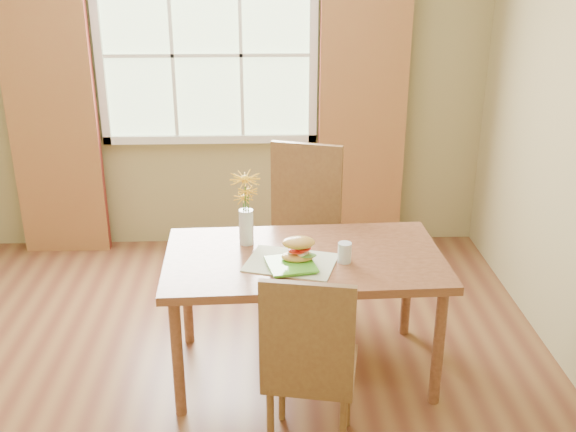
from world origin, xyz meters
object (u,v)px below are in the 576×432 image
(croissant_sandwich, at_px, (298,249))
(flower_vase, at_px, (246,202))
(chair_near, at_px, (309,361))
(water_glass, at_px, (345,253))
(dining_table, at_px, (304,268))
(chair_far, at_px, (302,223))

(croissant_sandwich, bearing_deg, flower_vase, 133.24)
(chair_near, bearing_deg, water_glass, 81.04)
(chair_near, bearing_deg, croissant_sandwich, 102.53)
(dining_table, xyz_separation_m, chair_near, (-0.02, -0.70, -0.11))
(dining_table, xyz_separation_m, water_glass, (0.21, -0.09, 0.13))
(chair_far, xyz_separation_m, croissant_sandwich, (-0.06, -0.81, 0.19))
(chair_far, bearing_deg, flower_vase, -103.66)
(dining_table, bearing_deg, croissant_sandwich, -112.14)
(dining_table, distance_m, chair_far, 0.71)
(dining_table, height_order, chair_near, chair_near)
(dining_table, xyz_separation_m, croissant_sandwich, (-0.04, -0.10, 0.16))
(flower_vase, bearing_deg, chair_near, -71.36)
(dining_table, bearing_deg, chair_far, 85.53)
(chair_far, height_order, croissant_sandwich, chair_far)
(croissant_sandwich, relative_size, water_glass, 1.73)
(dining_table, height_order, flower_vase, flower_vase)
(water_glass, distance_m, flower_vase, 0.60)
(chair_far, xyz_separation_m, water_glass, (0.18, -0.80, 0.16))
(chair_far, distance_m, flower_vase, 0.74)
(flower_vase, bearing_deg, dining_table, -28.08)
(dining_table, xyz_separation_m, flower_vase, (-0.31, 0.16, 0.32))
(chair_far, relative_size, water_glass, 10.33)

